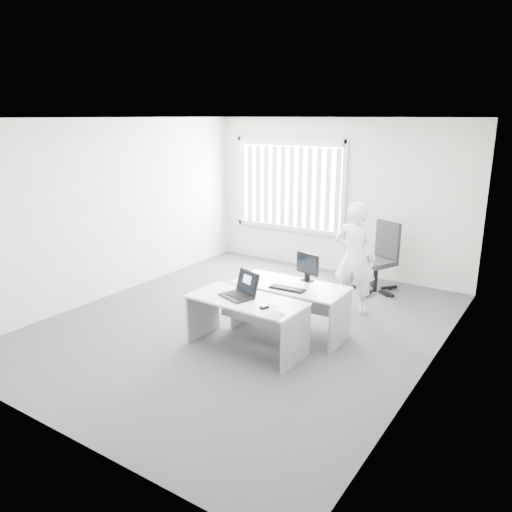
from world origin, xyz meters
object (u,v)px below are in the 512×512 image
Objects in this scene: person at (355,258)px; office_chair at (378,270)px; desk_near at (246,313)px; laptop at (236,285)px; desk_far at (290,298)px; monitor at (307,267)px.

office_chair is at bearing -98.68° from person.
desk_near is 3.69× the size of laptop.
person is (0.42, 1.16, 0.34)m from desk_far.
monitor reaches higher than desk_near.
desk_far is 1.29× the size of office_chair.
monitor is (0.11, 0.27, 0.38)m from desk_far.
desk_near is at bearing -77.92° from office_chair.
desk_far is 1.28m from person.
office_chair is at bearing 97.24° from monitor.
desk_far reaches higher than desk_near.
desk_far is 0.48m from monitor.
desk_far is 0.88m from laptop.
office_chair is (0.41, 2.25, -0.13)m from desk_far.
person is at bearing -65.61° from office_chair.
laptop reaches higher than desk_near.
desk_far is at bearing -76.57° from office_chair.
desk_near is 1.11m from monitor.
desk_far is (0.20, 0.72, 0.01)m from desk_near.
desk_far is 2.29m from office_chair.
desk_near is at bearing -91.71° from monitor.
office_chair is at bearing 95.44° from laptop.
laptop is 1.04× the size of monitor.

